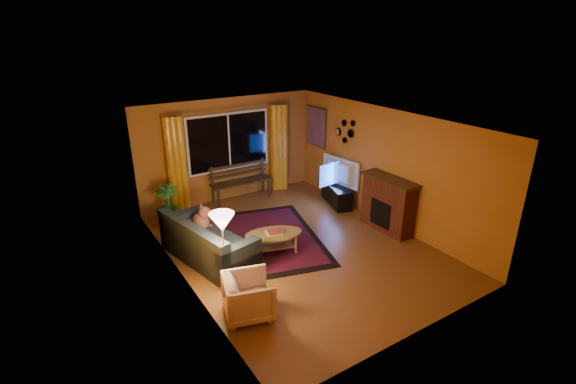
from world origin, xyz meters
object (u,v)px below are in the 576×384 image
coffee_table (274,242)px  sofa (208,240)px  bench (242,190)px  armchair (249,294)px  tv_console (336,194)px  floor_lamp (224,253)px

coffee_table → sofa: bearing=160.1°
bench → coffee_table: 2.77m
sofa → armchair: sofa is taller
coffee_table → tv_console: size_ratio=0.98×
sofa → coffee_table: (1.15, -0.41, -0.20)m
armchair → tv_console: bearing=-38.9°
coffee_table → floor_lamp: bearing=-154.2°
sofa → coffee_table: size_ratio=1.81×
bench → floor_lamp: floor_lamp is taller
bench → sofa: 2.91m
bench → armchair: armchair is taller
floor_lamp → coffee_table: floor_lamp is taller
armchair → floor_lamp: floor_lamp is taller
tv_console → bench: bearing=158.2°
tv_console → floor_lamp: bearing=-136.7°
armchair → coffee_table: (1.27, 1.42, -0.16)m
bench → armchair: 4.54m
sofa → armchair: (-0.13, -1.83, -0.05)m
bench → sofa: bearing=-127.4°
bench → coffee_table: bearing=-102.7°
bench → tv_console: tv_console is taller
armchair → floor_lamp: bearing=17.2°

